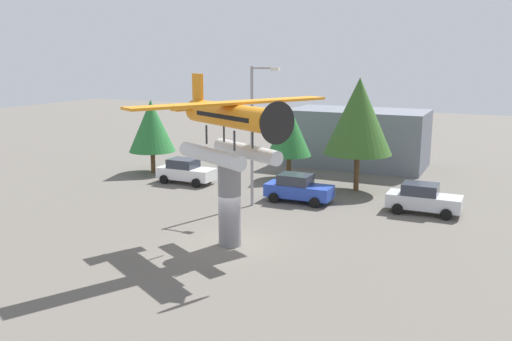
# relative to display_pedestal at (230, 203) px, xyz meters

# --- Properties ---
(ground_plane) EXTENTS (140.00, 140.00, 0.00)m
(ground_plane) POSITION_rel_display_pedestal_xyz_m (0.00, 0.00, -2.10)
(ground_plane) COLOR #605B54
(display_pedestal) EXTENTS (1.10, 1.10, 4.19)m
(display_pedestal) POSITION_rel_display_pedestal_xyz_m (0.00, 0.00, 0.00)
(display_pedestal) COLOR slate
(display_pedestal) RESTS_ON ground
(floatplane_monument) EXTENTS (7.09, 9.65, 4.00)m
(floatplane_monument) POSITION_rel_display_pedestal_xyz_m (0.11, -0.06, 3.77)
(floatplane_monument) COLOR silver
(floatplane_monument) RESTS_ON display_pedestal
(car_near_white) EXTENTS (4.20, 2.02, 1.76)m
(car_near_white) POSITION_rel_display_pedestal_xyz_m (-9.09, 10.37, -1.22)
(car_near_white) COLOR white
(car_near_white) RESTS_ON ground
(car_mid_blue) EXTENTS (4.20, 2.02, 1.76)m
(car_mid_blue) POSITION_rel_display_pedestal_xyz_m (0.16, 8.94, -1.22)
(car_mid_blue) COLOR #2847B7
(car_mid_blue) RESTS_ON ground
(car_far_silver) EXTENTS (4.20, 2.02, 1.76)m
(car_far_silver) POSITION_rel_display_pedestal_xyz_m (7.69, 9.65, -1.22)
(car_far_silver) COLOR silver
(car_far_silver) RESTS_ON ground
(streetlight_primary) EXTENTS (1.84, 0.28, 8.46)m
(streetlight_primary) POSITION_rel_display_pedestal_xyz_m (-1.92, 6.93, 2.78)
(streetlight_primary) COLOR gray
(streetlight_primary) RESTS_ON ground
(storefront_building) EXTENTS (11.10, 5.96, 4.69)m
(storefront_building) POSITION_rel_display_pedestal_xyz_m (0.52, 22.00, 0.25)
(storefront_building) COLOR slate
(storefront_building) RESTS_ON ground
(tree_west) EXTENTS (3.62, 3.62, 5.74)m
(tree_west) POSITION_rel_display_pedestal_xyz_m (-13.36, 12.34, 1.62)
(tree_west) COLOR brown
(tree_west) RESTS_ON ground
(tree_east) EXTENTS (3.33, 3.33, 5.46)m
(tree_east) POSITION_rel_display_pedestal_xyz_m (-2.84, 14.90, 1.50)
(tree_east) COLOR brown
(tree_east) RESTS_ON ground
(tree_center_back) EXTENTS (4.59, 4.59, 7.68)m
(tree_center_back) POSITION_rel_display_pedestal_xyz_m (2.74, 13.35, 3.02)
(tree_center_back) COLOR brown
(tree_center_back) RESTS_ON ground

